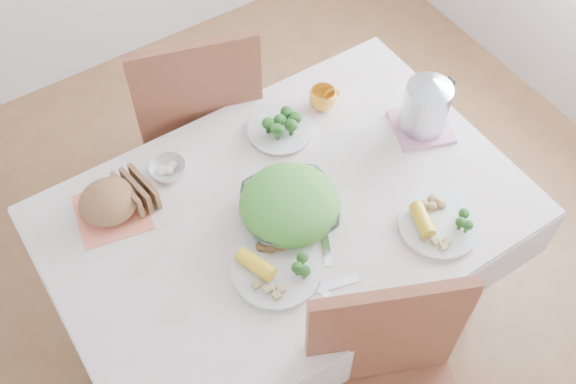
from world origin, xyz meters
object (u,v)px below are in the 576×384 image
dining_table (286,269)px  dinner_plate_right (438,225)px  yellow_mug (323,99)px  electric_kettle (427,104)px  salad_bowl (290,209)px  chair_far (197,121)px  dinner_plate_left (276,270)px

dining_table → dinner_plate_right: size_ratio=5.46×
dining_table → yellow_mug: (0.36, 0.31, 0.43)m
electric_kettle → yellow_mug: bearing=154.0°
salad_bowl → yellow_mug: size_ratio=3.00×
dining_table → yellow_mug: bearing=40.9°
dining_table → chair_far: size_ratio=1.32×
chair_far → electric_kettle: size_ratio=4.78×
chair_far → electric_kettle: (0.54, -0.72, 0.42)m
dining_table → electric_kettle: bearing=3.3°
chair_far → dinner_plate_right: bearing=123.4°
dinner_plate_left → yellow_mug: size_ratio=2.75×
dining_table → dinner_plate_right: bearing=-41.1°
dining_table → dinner_plate_left: bearing=-130.4°
chair_far → salad_bowl: size_ratio=3.55×
dinner_plate_left → dinner_plate_right: (0.51, -0.14, 0.00)m
dining_table → electric_kettle: size_ratio=6.30×
yellow_mug → electric_kettle: electric_kettle is taller
electric_kettle → salad_bowl: bearing=-150.5°
salad_bowl → yellow_mug: yellow_mug is taller
chair_far → salad_bowl: bearing=103.1°
salad_bowl → dining_table: bearing=81.6°
dinner_plate_right → electric_kettle: 0.43m
dinner_plate_right → dining_table: bearing=138.9°
dining_table → chair_far: chair_far is taller
salad_bowl → electric_kettle: electric_kettle is taller
chair_far → yellow_mug: size_ratio=10.66×
dining_table → electric_kettle: electric_kettle is taller
dining_table → dinner_plate_right: (0.37, -0.32, 0.40)m
dining_table → dinner_plate_left: 0.46m
dinner_plate_left → dinner_plate_right: size_ratio=1.07×
dinner_plate_right → electric_kettle: size_ratio=1.15×
yellow_mug → dinner_plate_right: bearing=-89.3°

